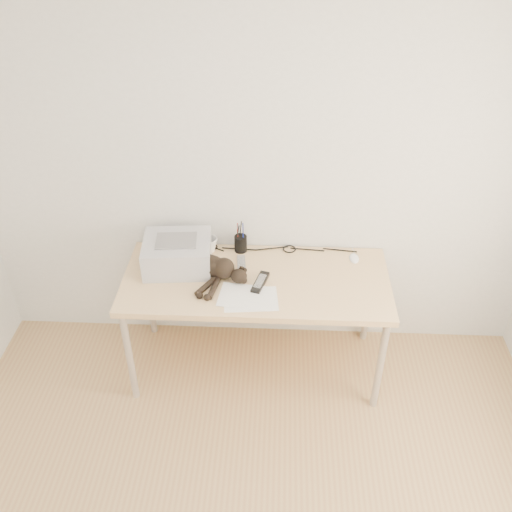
# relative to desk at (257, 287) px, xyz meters

# --- Properties ---
(wall_back) EXTENTS (3.50, 0.00, 3.50)m
(wall_back) POSITION_rel_desk_xyz_m (0.00, 0.27, 0.69)
(wall_back) COLOR white
(wall_back) RESTS_ON floor
(desk) EXTENTS (1.60, 0.70, 0.74)m
(desk) POSITION_rel_desk_xyz_m (0.00, 0.00, 0.00)
(desk) COLOR #E5BE86
(desk) RESTS_ON floor
(printer) EXTENTS (0.43, 0.38, 0.19)m
(printer) POSITION_rel_desk_xyz_m (-0.48, 0.02, 0.23)
(printer) COLOR #B0B0B5
(printer) RESTS_ON desk
(papers) EXTENTS (0.36, 0.27, 0.01)m
(papers) POSITION_rel_desk_xyz_m (-0.04, -0.27, 0.14)
(papers) COLOR white
(papers) RESTS_ON desk
(cat) EXTENTS (0.61, 0.41, 0.14)m
(cat) POSITION_rel_desk_xyz_m (-0.32, -0.06, 0.20)
(cat) COLOR black
(cat) RESTS_ON desk
(mug) EXTENTS (0.13, 0.13, 0.10)m
(mug) POSITION_rel_desk_xyz_m (-0.31, 0.19, 0.18)
(mug) COLOR white
(mug) RESTS_ON desk
(pen_cup) EXTENTS (0.08, 0.08, 0.20)m
(pen_cup) POSITION_rel_desk_xyz_m (-0.11, 0.20, 0.19)
(pen_cup) COLOR black
(pen_cup) RESTS_ON desk
(remote_grey) EXTENTS (0.07, 0.19, 0.02)m
(remote_grey) POSITION_rel_desk_xyz_m (-0.10, 0.03, 0.14)
(remote_grey) COLOR slate
(remote_grey) RESTS_ON desk
(remote_black) EXTENTS (0.11, 0.21, 0.02)m
(remote_black) POSITION_rel_desk_xyz_m (0.03, -0.14, 0.14)
(remote_black) COLOR black
(remote_black) RESTS_ON desk
(mouse) EXTENTS (0.06, 0.11, 0.03)m
(mouse) POSITION_rel_desk_xyz_m (0.61, 0.14, 0.15)
(mouse) COLOR white
(mouse) RESTS_ON desk
(cable_tangle) EXTENTS (1.36, 0.09, 0.01)m
(cable_tangle) POSITION_rel_desk_xyz_m (0.00, 0.22, 0.14)
(cable_tangle) COLOR black
(cable_tangle) RESTS_ON desk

